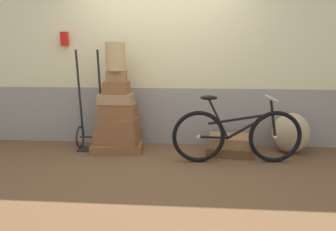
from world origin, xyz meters
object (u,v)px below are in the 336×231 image
(suitcase_8, at_px, (230,141))
(wicker_basket, at_px, (115,56))
(suitcase_2, at_px, (118,123))
(burlap_sack, at_px, (291,133))
(bicycle, at_px, (236,135))
(suitcase_4, at_px, (116,99))
(suitcase_7, at_px, (229,149))
(suitcase_1, at_px, (118,135))
(suitcase_6, at_px, (117,76))
(suitcase_3, at_px, (119,110))
(suitcase_5, at_px, (117,88))
(luggage_trolley, at_px, (91,127))
(suitcase_0, at_px, (118,147))

(suitcase_8, distance_m, wicker_basket, 1.99)
(suitcase_2, xyz_separation_m, burlap_sack, (2.46, 0.10, -0.12))
(suitcase_8, xyz_separation_m, bicycle, (0.04, -0.36, 0.18))
(suitcase_4, height_order, suitcase_7, suitcase_4)
(suitcase_4, distance_m, burlap_sack, 2.53)
(suitcase_1, distance_m, suitcase_6, 0.86)
(suitcase_3, distance_m, suitcase_5, 0.33)
(suitcase_5, xyz_separation_m, suitcase_6, (-0.00, 0.03, 0.16))
(suitcase_6, xyz_separation_m, luggage_trolley, (-0.42, 0.05, -0.76))
(bicycle, bearing_deg, suitcase_5, 167.55)
(suitcase_2, xyz_separation_m, suitcase_4, (-0.02, 0.01, 0.36))
(suitcase_0, height_order, suitcase_6, suitcase_6)
(suitcase_3, bearing_deg, bicycle, -12.34)
(suitcase_2, height_order, burlap_sack, burlap_sack)
(suitcase_1, distance_m, suitcase_5, 0.70)
(suitcase_2, bearing_deg, suitcase_5, -165.66)
(suitcase_8, bearing_deg, suitcase_4, -174.44)
(wicker_basket, bearing_deg, suitcase_0, -110.18)
(bicycle, bearing_deg, suitcase_7, 97.38)
(suitcase_8, relative_size, burlap_sack, 0.98)
(suitcase_0, relative_size, suitcase_6, 2.65)
(suitcase_6, bearing_deg, bicycle, -16.56)
(suitcase_6, relative_size, suitcase_8, 0.48)
(suitcase_3, relative_size, wicker_basket, 1.29)
(suitcase_8, xyz_separation_m, luggage_trolley, (-2.02, 0.09, 0.14))
(suitcase_1, height_order, suitcase_4, suitcase_4)
(suitcase_0, xyz_separation_m, suitcase_1, (0.00, 0.03, 0.16))
(wicker_basket, bearing_deg, suitcase_5, -76.77)
(suitcase_6, distance_m, suitcase_8, 1.84)
(suitcase_0, xyz_separation_m, luggage_trolley, (-0.41, 0.09, 0.26))
(suitcase_3, xyz_separation_m, suitcase_8, (1.59, -0.05, -0.40))
(suitcase_6, height_order, bicycle, suitcase_6)
(suitcase_3, distance_m, wicker_basket, 0.77)
(suitcase_0, bearing_deg, suitcase_4, 89.22)
(suitcase_6, xyz_separation_m, wicker_basket, (-0.00, -0.02, 0.27))
(suitcase_1, bearing_deg, suitcase_2, -40.26)
(suitcase_5, distance_m, suitcase_6, 0.17)
(suitcase_1, bearing_deg, suitcase_6, 70.82)
(suitcase_0, bearing_deg, suitcase_7, -5.50)
(suitcase_4, relative_size, suitcase_8, 0.83)
(suitcase_5, distance_m, luggage_trolley, 0.74)
(suitcase_4, bearing_deg, suitcase_1, 44.61)
(suitcase_1, distance_m, burlap_sack, 2.48)
(suitcase_3, relative_size, suitcase_7, 0.81)
(suitcase_7, bearing_deg, wicker_basket, -174.79)
(bicycle, bearing_deg, luggage_trolley, 167.84)
(suitcase_2, xyz_separation_m, suitcase_8, (1.60, -0.01, -0.22))
(suitcase_2, bearing_deg, burlap_sack, 7.98)
(suitcase_6, bearing_deg, burlap_sack, -1.51)
(suitcase_6, distance_m, burlap_sack, 2.60)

